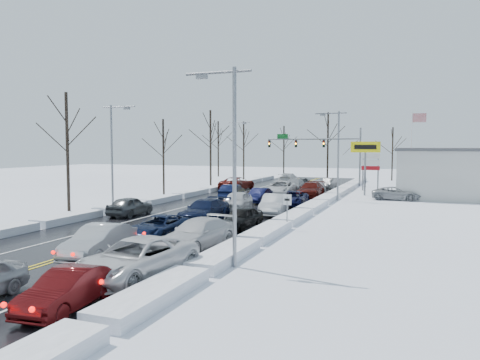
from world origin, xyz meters
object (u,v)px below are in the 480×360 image
at_px(tires_plus_sign, 365,151).
at_px(oncoming_car_0, 232,199).
at_px(flagpole, 413,143).
at_px(traffic_signal_mast, 323,146).

distance_m(tires_plus_sign, oncoming_car_0, 16.07).
height_order(flagpole, oncoming_car_0, flagpole).
xyz_separation_m(flagpole, oncoming_car_0, (-16.99, -23.04, -5.93)).
height_order(tires_plus_sign, oncoming_car_0, tires_plus_sign).
height_order(traffic_signal_mast, oncoming_car_0, traffic_signal_mast).
relative_size(tires_plus_sign, oncoming_car_0, 1.26).
xyz_separation_m(tires_plus_sign, flagpole, (4.67, 14.01, 0.93)).
bearing_deg(flagpole, oncoming_car_0, -126.41).
bearing_deg(traffic_signal_mast, oncoming_car_0, -104.06).
distance_m(tires_plus_sign, flagpole, 14.79).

